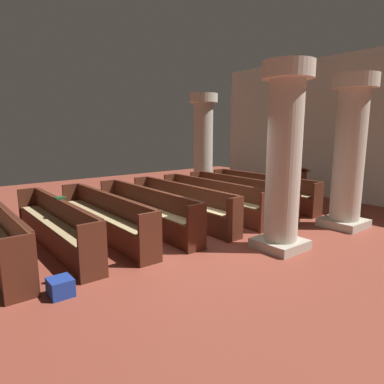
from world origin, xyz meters
The scene contains 15 objects.
ground_plane centered at (0.00, 0.00, 0.00)m, with size 19.20×19.20×0.00m, color brown.
back_wall centered at (0.00, 6.08, 2.25)m, with size 10.00×0.16×4.50m, color beige.
pew_row_0 centered at (-1.06, 3.44, 0.49)m, with size 3.75×0.46×0.90m.
pew_row_1 centered at (-1.06, 2.44, 0.49)m, with size 3.75×0.46×0.90m.
pew_row_2 centered at (-1.06, 1.44, 0.49)m, with size 3.75×0.47×0.90m.
pew_row_3 centered at (-1.06, 0.45, 0.49)m, with size 3.75×0.46×0.90m.
pew_row_4 centered at (-1.06, -0.55, 0.49)m, with size 3.75×0.46×0.90m.
pew_row_5 centered at (-1.06, -1.55, 0.49)m, with size 3.75×0.47×0.90m.
pew_row_6 centered at (-1.06, -2.55, 0.49)m, with size 3.75×0.46×0.90m.
pillar_aisle_side centered at (1.63, 3.18, 1.78)m, with size 0.97×0.97×3.42m.
pillar_far_side centered at (-3.71, 3.39, 1.78)m, with size 0.97×0.97×3.42m.
pillar_aisle_rear centered at (1.63, 0.79, 1.78)m, with size 0.91×0.91×3.42m.
lectern centered at (-0.70, 4.81, 0.45)m, with size 0.48×0.45×1.08m.
hymn_book centered at (-1.27, -2.35, 0.92)m, with size 0.16×0.19×0.03m, color #194723.
kneeler_box_blue centered at (0.94, -3.11, 0.12)m, with size 0.33×0.31×0.25m, color navy.
Camera 1 is at (5.50, -4.42, 2.28)m, focal length 32.12 mm.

